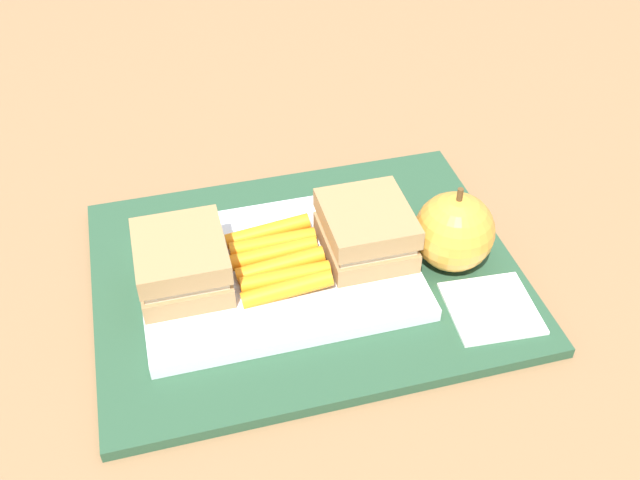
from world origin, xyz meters
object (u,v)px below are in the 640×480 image
carrot_sticks_bundle (278,259)px  paper_napkin (491,308)px  apple (454,232)px  sandwich_half_left (182,263)px  food_tray (278,270)px  sandwich_half_right (366,230)px

carrot_sticks_bundle → paper_napkin: (0.16, -0.08, -0.02)m
apple → paper_napkin: size_ratio=1.14×
sandwich_half_left → apple: (0.23, -0.02, 0.00)m
food_tray → carrot_sticks_bundle: size_ratio=2.61×
food_tray → sandwich_half_right: size_ratio=2.88×
sandwich_half_left → food_tray: bearing=0.0°
sandwich_half_left → carrot_sticks_bundle: (0.08, -0.00, -0.02)m
food_tray → apple: apple is taller
apple → paper_napkin: (0.01, -0.06, -0.03)m
sandwich_half_right → carrot_sticks_bundle: (-0.08, -0.00, -0.02)m
sandwich_half_left → paper_napkin: bearing=-19.4°
food_tray → paper_napkin: (0.16, -0.08, -0.00)m
apple → paper_napkin: bearing=-80.2°
carrot_sticks_bundle → paper_napkin: size_ratio=1.26×
sandwich_half_left → sandwich_half_right: size_ratio=1.00×
food_tray → paper_napkin: bearing=-27.7°
food_tray → sandwich_half_right: (0.08, 0.00, 0.03)m
sandwich_half_left → carrot_sticks_bundle: 0.08m
paper_napkin → carrot_sticks_bundle: bearing=152.3°
sandwich_half_right → paper_napkin: (0.08, -0.08, -0.03)m
sandwich_half_left → apple: size_ratio=1.00×
sandwich_half_left → carrot_sticks_bundle: sandwich_half_left is taller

